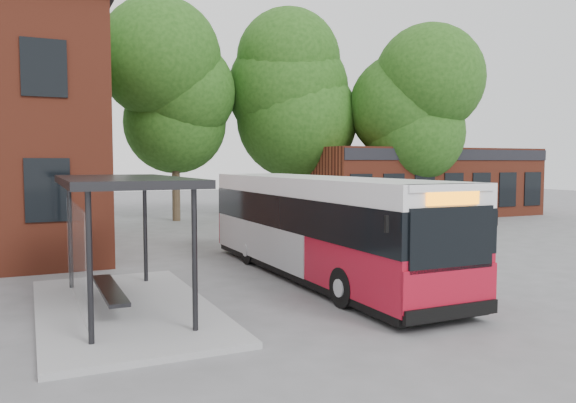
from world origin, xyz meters
name	(u,v)px	position (x,y,z in m)	size (l,w,h in m)	color
ground	(294,283)	(0.00, 0.00, 0.00)	(100.00, 100.00, 0.00)	#5D5D5F
shop_row	(419,182)	(15.00, 14.00, 2.00)	(14.00, 6.20, 4.00)	maroon
bus_shelter	(123,244)	(-4.50, -1.00, 1.45)	(3.60, 7.00, 2.90)	black
bike_rail	(376,223)	(9.28, 10.00, 0.19)	(5.20, 0.10, 0.38)	black
tree_0	(33,113)	(-6.00, 16.00, 5.50)	(7.92, 7.92, 11.00)	#1D4512
tree_1	(175,125)	(1.00, 17.00, 5.20)	(7.92, 7.92, 10.40)	#1D4512
tree_2	(300,122)	(8.00, 16.00, 5.50)	(7.92, 7.92, 11.00)	#1D4512
tree_3	(414,136)	(13.00, 12.00, 4.64)	(7.04, 7.04, 9.28)	#1D4512
city_bus	(318,227)	(0.92, 0.40, 1.39)	(2.33, 10.92, 2.78)	maroon
bicycle_1	(346,217)	(7.78, 10.42, 0.52)	(0.49, 1.74, 1.04)	black
bicycle_2	(361,217)	(8.88, 10.80, 0.41)	(0.55, 1.57, 0.82)	#3C362C
bicycle_3	(368,217)	(8.89, 10.12, 0.48)	(0.45, 1.59, 0.96)	black
bicycle_4	(406,218)	(10.39, 9.07, 0.48)	(0.64, 1.84, 0.97)	#040A4F
bicycle_5	(402,217)	(10.64, 9.71, 0.45)	(0.43, 1.50, 0.90)	#0A1758
bicycle_6	(386,217)	(10.14, 10.39, 0.42)	(0.56, 1.59, 0.84)	#212229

